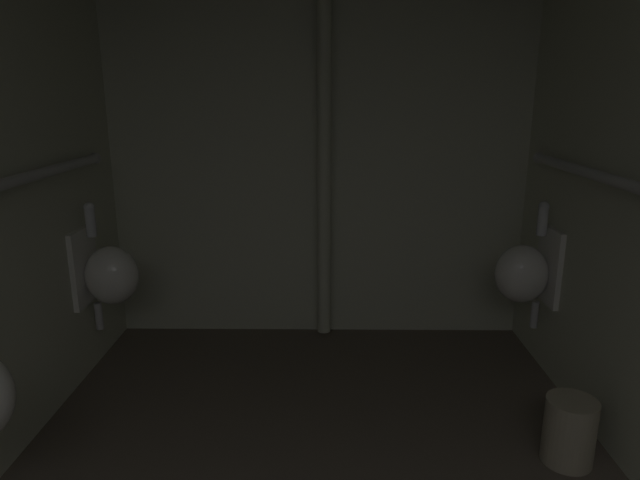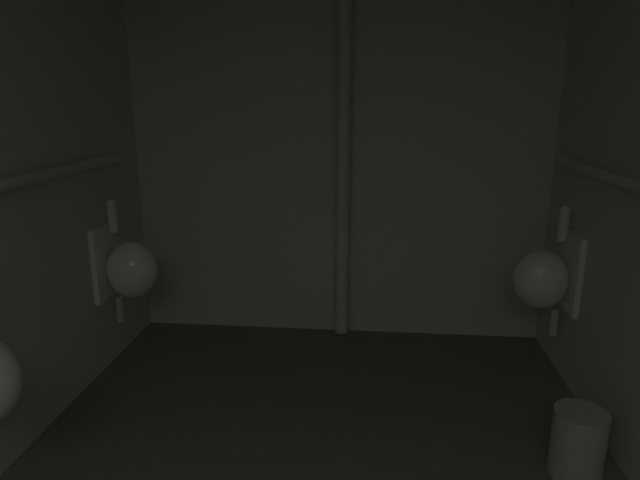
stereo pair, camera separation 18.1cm
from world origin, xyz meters
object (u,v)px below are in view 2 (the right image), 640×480
urinal_right_mid (545,278)px  standpipe_back_wall (343,156)px  urinal_left_far (128,268)px  waste_bin (578,443)px

urinal_right_mid → standpipe_back_wall: standpipe_back_wall is taller
urinal_left_far → waste_bin: urinal_left_far is taller
urinal_right_mid → standpipe_back_wall: (-1.16, 0.45, 0.62)m
urinal_right_mid → waste_bin: bearing=-94.5°
urinal_left_far → waste_bin: 2.51m
urinal_left_far → urinal_right_mid: size_ratio=1.00×
urinal_left_far → standpipe_back_wall: standpipe_back_wall is taller
urinal_left_far → standpipe_back_wall: (1.23, 0.51, 0.62)m
standpipe_back_wall → waste_bin: standpipe_back_wall is taller
urinal_left_far → urinal_right_mid: bearing=1.3°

